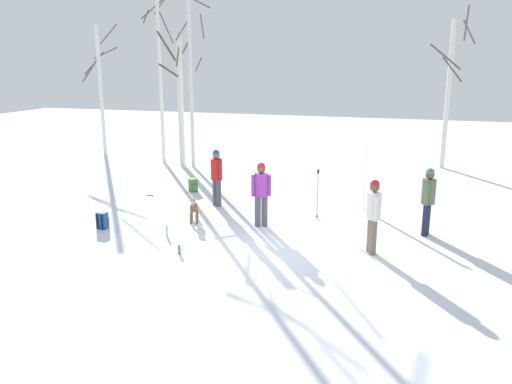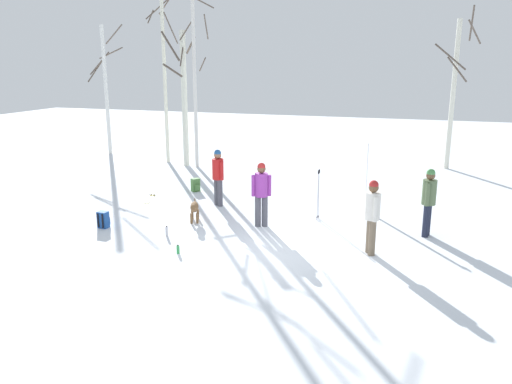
# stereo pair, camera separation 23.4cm
# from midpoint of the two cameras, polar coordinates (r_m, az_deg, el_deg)

# --- Properties ---
(ground_plane) EXTENTS (60.00, 60.00, 0.00)m
(ground_plane) POSITION_cam_midpoint_polar(r_m,az_deg,el_deg) (11.61, 0.67, -7.04)
(ground_plane) COLOR white
(person_0) EXTENTS (0.34, 0.51, 1.72)m
(person_0) POSITION_cam_midpoint_polar(r_m,az_deg,el_deg) (13.29, 18.20, -0.56)
(person_0) COLOR #1E2338
(person_0) RESTS_ON ground_plane
(person_1) EXTENTS (0.44, 0.34, 1.72)m
(person_1) POSITION_cam_midpoint_polar(r_m,az_deg,el_deg) (15.28, -4.87, 2.01)
(person_1) COLOR #4C4C56
(person_1) RESTS_ON ground_plane
(person_2) EXTENTS (0.34, 0.49, 1.72)m
(person_2) POSITION_cam_midpoint_polar(r_m,az_deg,el_deg) (11.69, 12.41, -2.17)
(person_2) COLOR #72604C
(person_2) RESTS_ON ground_plane
(person_3) EXTENTS (0.49, 0.34, 1.72)m
(person_3) POSITION_cam_midpoint_polar(r_m,az_deg,el_deg) (13.30, 0.08, 0.19)
(person_3) COLOR #4C4C56
(person_3) RESTS_ON ground_plane
(dog) EXTENTS (0.43, 0.85, 0.57)m
(dog) POSITION_cam_midpoint_polar(r_m,az_deg,el_deg) (13.91, -7.44, -1.83)
(dog) COLOR brown
(dog) RESTS_ON ground_plane
(ski_pair_planted_0) EXTENTS (0.03, 0.24, 2.01)m
(ski_pair_planted_0) POSITION_cam_midpoint_polar(r_m,az_deg,el_deg) (15.01, 11.68, 1.60)
(ski_pair_planted_0) COLOR white
(ski_pair_planted_0) RESTS_ON ground_plane
(ski_pair_lying_0) EXTENTS (0.71, 1.79, 0.05)m
(ski_pair_lying_0) POSITION_cam_midpoint_polar(r_m,az_deg,el_deg) (16.90, -12.20, -0.44)
(ski_pair_lying_0) COLOR yellow
(ski_pair_lying_0) RESTS_ON ground_plane
(ski_poles_0) EXTENTS (0.07, 0.21, 1.40)m
(ski_poles_0) POSITION_cam_midpoint_polar(r_m,az_deg,el_deg) (14.06, 6.43, -0.10)
(ski_poles_0) COLOR #B2B2BC
(ski_poles_0) RESTS_ON ground_plane
(backpack_0) EXTENTS (0.34, 0.34, 0.44)m
(backpack_0) POSITION_cam_midpoint_polar(r_m,az_deg,el_deg) (17.23, -7.41, 0.75)
(backpack_0) COLOR #4C7F3F
(backpack_0) RESTS_ON ground_plane
(backpack_1) EXTENTS (0.27, 0.30, 0.44)m
(backpack_1) POSITION_cam_midpoint_polar(r_m,az_deg,el_deg) (13.95, -17.24, -3.07)
(backpack_1) COLOR #1E4C99
(backpack_1) RESTS_ON ground_plane
(water_bottle_0) EXTENTS (0.07, 0.07, 0.22)m
(water_bottle_0) POSITION_cam_midpoint_polar(r_m,az_deg,el_deg) (11.78, -9.14, -6.39)
(water_bottle_0) COLOR green
(water_bottle_0) RESTS_ON ground_plane
(water_bottle_1) EXTENTS (0.06, 0.06, 0.28)m
(water_bottle_1) POSITION_cam_midpoint_polar(r_m,az_deg,el_deg) (12.94, -10.44, -4.39)
(water_bottle_1) COLOR silver
(water_bottle_1) RESTS_ON ground_plane
(birch_tree_0) EXTENTS (1.54, 1.37, 5.86)m
(birch_tree_0) POSITION_cam_midpoint_polar(r_m,az_deg,el_deg) (24.87, -17.23, 11.11)
(birch_tree_0) COLOR white
(birch_tree_0) RESTS_ON ground_plane
(birch_tree_1) EXTENTS (1.36, 1.35, 7.66)m
(birch_tree_1) POSITION_cam_midpoint_polar(r_m,az_deg,el_deg) (22.13, -10.98, 13.54)
(birch_tree_1) COLOR silver
(birch_tree_1) RESTS_ON ground_plane
(birch_tree_2) EXTENTS (1.38, 1.39, 5.45)m
(birch_tree_2) POSITION_cam_midpoint_polar(r_m,az_deg,el_deg) (21.25, -8.83, 10.51)
(birch_tree_2) COLOR silver
(birch_tree_2) RESTS_ON ground_plane
(birch_tree_3) EXTENTS (1.53, 1.59, 6.98)m
(birch_tree_3) POSITION_cam_midpoint_polar(r_m,az_deg,el_deg) (20.87, -7.62, 12.68)
(birch_tree_3) COLOR silver
(birch_tree_3) RESTS_ON ground_plane
(birch_tree_4) EXTENTS (1.71, 1.31, 6.27)m
(birch_tree_4) POSITION_cam_midpoint_polar(r_m,az_deg,el_deg) (21.90, 20.47, 10.58)
(birch_tree_4) COLOR silver
(birch_tree_4) RESTS_ON ground_plane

